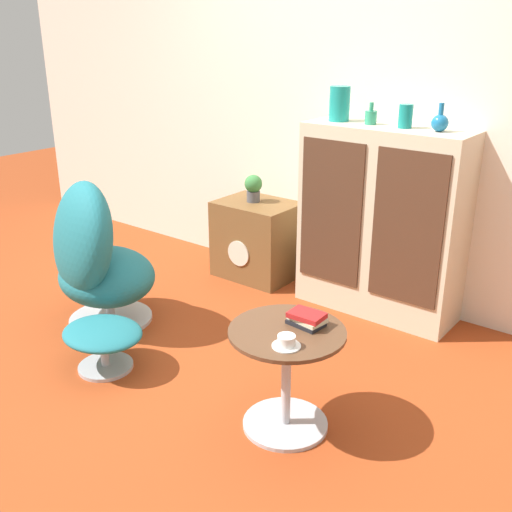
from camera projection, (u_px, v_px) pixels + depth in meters
name	position (u px, v px, depth m)	size (l,w,h in m)	color
ground_plane	(162.00, 381.00, 3.14)	(12.00, 12.00, 0.00)	#9E3D19
wall_back	(338.00, 98.00, 3.90)	(6.40, 0.06, 2.60)	silver
sideboard	(381.00, 222.00, 3.72)	(1.01, 0.38, 1.19)	beige
tv_console	(257.00, 239.00, 4.36)	(0.56, 0.43, 0.56)	brown
egg_chair	(95.00, 259.00, 3.59)	(0.85, 0.81, 0.93)	#B7B7BC
ottoman	(103.00, 337.00, 3.18)	(0.46, 0.39, 0.26)	#B7B7BC
coffee_table	(286.00, 370.00, 2.68)	(0.52, 0.52, 0.50)	#B7B7BC
vase_leftmost	(339.00, 104.00, 3.67)	(0.13, 0.13, 0.21)	teal
vase_inner_left	(371.00, 117.00, 3.56)	(0.07, 0.07, 0.13)	#2D8E6B
vase_inner_right	(406.00, 116.00, 3.43)	(0.08, 0.08, 0.13)	#147A75
vase_rightmost	(440.00, 122.00, 3.32)	(0.09, 0.09, 0.16)	#196699
potted_plant	(253.00, 187.00, 4.24)	(0.13, 0.13, 0.19)	#4C4C51
teacup	(286.00, 342.00, 2.47)	(0.12, 0.12, 0.05)	white
book_stack	(307.00, 319.00, 2.64)	(0.17, 0.13, 0.06)	black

